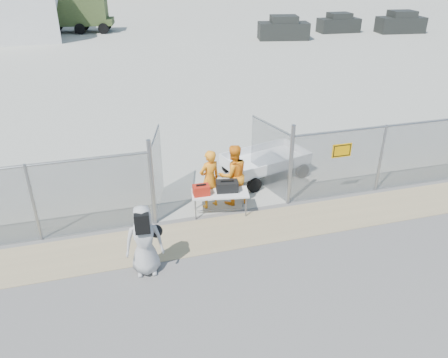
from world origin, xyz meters
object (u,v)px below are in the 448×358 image
object	(u,v)px
visitor	(144,240)
utility_trailer	(265,164)
security_worker_left	(210,179)
security_worker_right	(233,175)
folding_table	(220,203)

from	to	relation	value
visitor	utility_trailer	distance (m)	6.00
utility_trailer	security_worker_left	bearing A→B (deg)	-161.88
security_worker_left	utility_trailer	distance (m)	2.78
security_worker_right	utility_trailer	xyz separation A→B (m)	(1.58, 1.45, -0.50)
security_worker_right	utility_trailer	distance (m)	2.20
visitor	utility_trailer	bearing A→B (deg)	46.72
security_worker_left	security_worker_right	distance (m)	0.72
security_worker_left	visitor	size ratio (longest dim) A/B	1.02
security_worker_left	security_worker_right	xyz separation A→B (m)	(0.72, 0.04, 0.03)
security_worker_left	utility_trailer	size ratio (longest dim) A/B	0.51
folding_table	visitor	distance (m)	3.16
folding_table	security_worker_right	world-z (taller)	security_worker_right
utility_trailer	folding_table	bearing A→B (deg)	-152.30
folding_table	security_worker_right	xyz separation A→B (m)	(0.53, 0.48, 0.59)
folding_table	security_worker_right	distance (m)	0.93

